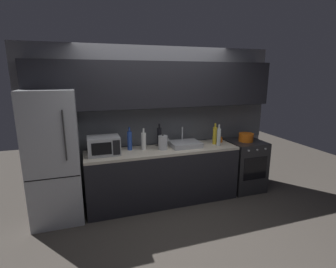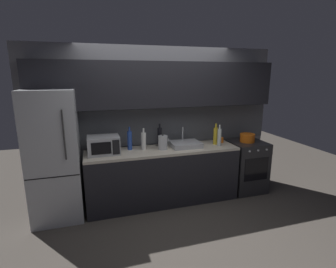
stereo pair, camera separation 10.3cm
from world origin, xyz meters
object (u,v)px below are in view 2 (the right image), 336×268
wine_bottle_yellow (216,136)px  mug_orange (221,140)px  wine_bottle_blue (130,140)px  oven_range (246,166)px  microwave (104,145)px  kettle (163,143)px  wine_bottle_dark (160,137)px  wine_bottle_clear (219,137)px  refrigerator (55,156)px  wine_bottle_white (144,141)px  cooking_pot (247,138)px

wine_bottle_yellow → mug_orange: size_ratio=4.06×
wine_bottle_blue → oven_range: bearing=-3.5°
microwave → wine_bottle_blue: size_ratio=1.27×
kettle → wine_bottle_dark: size_ratio=0.65×
oven_range → wine_bottle_blue: size_ratio=2.48×
oven_range → wine_bottle_clear: size_ratio=2.52×
microwave → wine_bottle_dark: wine_bottle_dark is taller
oven_range → mug_orange: mug_orange is taller
microwave → wine_bottle_yellow: (1.84, 0.00, 0.01)m
kettle → wine_bottle_dark: wine_bottle_dark is taller
wine_bottle_blue → wine_bottle_clear: size_ratio=1.01×
kettle → wine_bottle_blue: size_ratio=0.67×
refrigerator → wine_bottle_dark: 1.61m
wine_bottle_yellow → wine_bottle_clear: 0.11m
refrigerator → wine_bottle_clear: bearing=-2.0°
microwave → mug_orange: bearing=2.2°
wine_bottle_white → mug_orange: 1.38m
microwave → wine_bottle_clear: 1.85m
wine_bottle_dark → wine_bottle_white: 0.33m
wine_bottle_dark → cooking_pot: size_ratio=1.44×
oven_range → wine_bottle_white: size_ratio=2.65×
microwave → cooking_pot: bearing=-0.4°
refrigerator → kettle: bearing=-0.4°
refrigerator → wine_bottle_yellow: bearing=0.5°
wine_bottle_white → wine_bottle_clear: (1.24, -0.15, 0.01)m
kettle → cooking_pot: (1.54, 0.01, -0.04)m
wine_bottle_dark → cooking_pot: 1.55m
wine_bottle_dark → wine_bottle_clear: (0.94, -0.29, -0.01)m
oven_range → wine_bottle_dark: size_ratio=2.42×
mug_orange → cooking_pot: (0.46, -0.09, 0.03)m
refrigerator → kettle: refrigerator is taller
wine_bottle_blue → wine_bottle_clear: wine_bottle_blue is taller
microwave → cooking_pot: (2.45, -0.02, -0.06)m
wine_bottle_dark → wine_bottle_yellow: wine_bottle_dark is taller
mug_orange → microwave: bearing=-177.8°
wine_bottle_white → wine_bottle_clear: 1.25m
microwave → wine_bottle_blue: 0.42m
refrigerator → mug_orange: size_ratio=21.23×
wine_bottle_white → cooking_pot: wine_bottle_white is taller
kettle → mug_orange: 1.09m
oven_range → microwave: bearing=179.5°
refrigerator → wine_bottle_dark: size_ratio=5.02×
oven_range → wine_bottle_blue: (-2.06, 0.13, 0.60)m
refrigerator → wine_bottle_blue: 1.10m
wine_bottle_blue → wine_bottle_yellow: bearing=-4.1°
refrigerator → microwave: 0.69m
wine_bottle_clear → refrigerator: bearing=178.0°
microwave → mug_orange: size_ratio=5.24×
wine_bottle_dark → wine_bottle_blue: bearing=-171.4°
wine_bottle_yellow → mug_orange: (0.15, 0.07, -0.11)m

